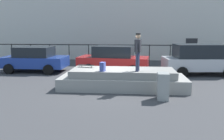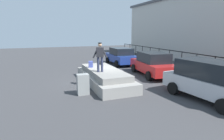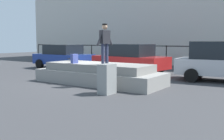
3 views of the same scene
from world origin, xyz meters
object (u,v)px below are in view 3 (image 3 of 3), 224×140
at_px(skateboard, 73,59).
at_px(utility_box, 107,79).
at_px(car_blue_sedan_near, 63,56).
at_px(car_red_sedan_mid, 130,58).
at_px(skateboarder, 105,41).
at_px(backpack, 74,59).

bearing_deg(skateboard, utility_box, -30.87).
distance_m(car_blue_sedan_near, car_red_sedan_mid, 5.22).
xyz_separation_m(skateboarder, car_blue_sedan_near, (-6.68, 4.32, -1.04)).
bearing_deg(utility_box, skateboarder, 130.05).
relative_size(car_blue_sedan_near, utility_box, 3.89).
distance_m(skateboarder, utility_box, 2.10).
bearing_deg(backpack, skateboard, -123.10).
xyz_separation_m(backpack, utility_box, (2.56, -1.11, -0.58)).
xyz_separation_m(skateboarder, utility_box, (0.99, -1.26, -1.35)).
distance_m(car_blue_sedan_near, utility_box, 9.49).
bearing_deg(backpack, car_blue_sedan_near, -118.43).
height_order(backpack, utility_box, backpack).
distance_m(backpack, utility_box, 2.85).
xyz_separation_m(skateboarder, car_red_sedan_mid, (-1.47, 4.58, -1.02)).
xyz_separation_m(skateboarder, skateboard, (-2.55, 0.86, -0.88)).
bearing_deg(utility_box, car_red_sedan_mid, 114.66).
bearing_deg(car_blue_sedan_near, backpack, -41.16).
distance_m(skateboarder, skateboard, 2.83).
relative_size(skateboarder, car_red_sedan_mid, 0.36).
distance_m(skateboarder, car_red_sedan_mid, 4.92).
xyz_separation_m(skateboard, backpack, (0.98, -1.00, 0.11)).
bearing_deg(car_blue_sedan_near, skateboard, -39.95).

